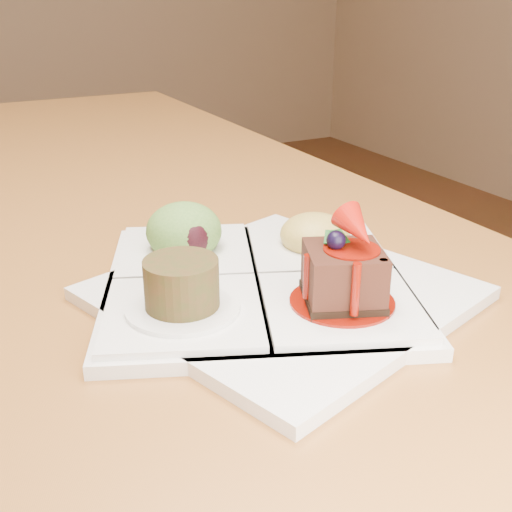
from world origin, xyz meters
name	(u,v)px	position (x,y,z in m)	size (l,w,h in m)	color
dining_table	(18,282)	(0.00, 0.00, 0.68)	(1.00, 1.80, 0.75)	#975527
sampler_plate	(253,268)	(0.18, -0.27, 0.77)	(0.36, 0.36, 0.11)	white
second_plate	(283,293)	(0.20, -0.30, 0.76)	(0.28, 0.28, 0.01)	white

